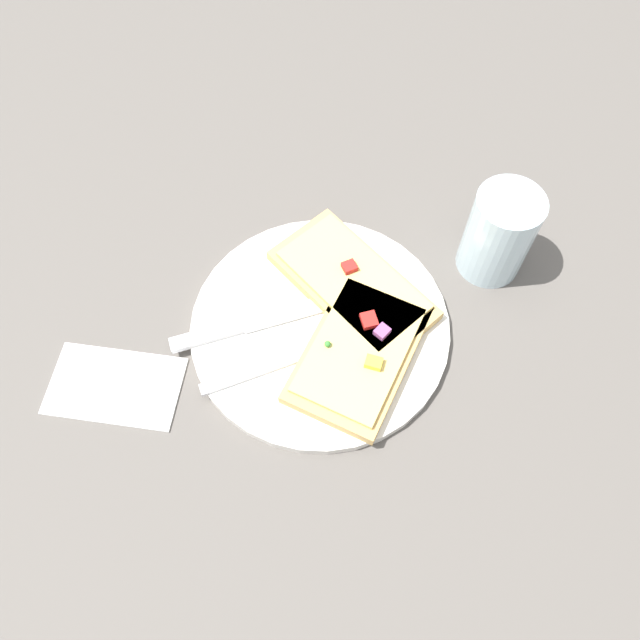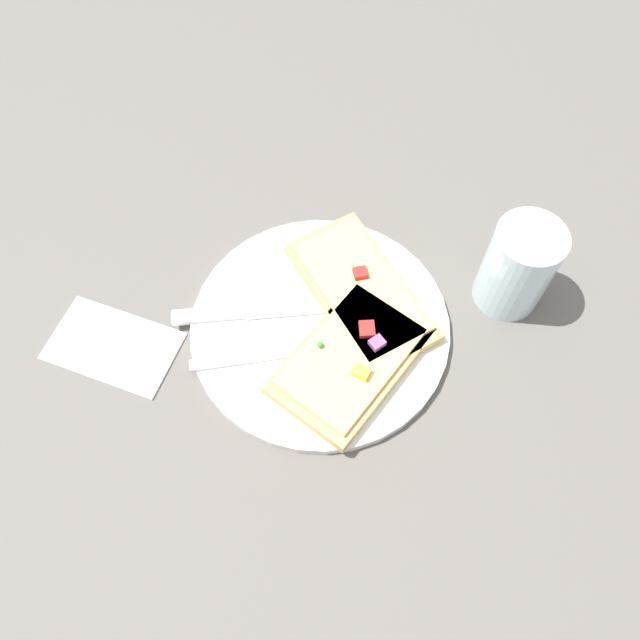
{
  "view_description": "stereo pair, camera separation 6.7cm",
  "coord_description": "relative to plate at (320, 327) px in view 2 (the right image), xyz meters",
  "views": [
    {
      "loc": [
        0.05,
        -0.32,
        0.62
      ],
      "look_at": [
        0.0,
        0.0,
        0.02
      ],
      "focal_mm": 35.0,
      "sensor_mm": 36.0,
      "label": 1
    },
    {
      "loc": [
        0.11,
        -0.3,
        0.62
      ],
      "look_at": [
        0.0,
        0.0,
        0.02
      ],
      "focal_mm": 35.0,
      "sensor_mm": 36.0,
      "label": 2
    }
  ],
  "objects": [
    {
      "name": "ground_plane",
      "position": [
        0.0,
        0.0,
        -0.01
      ],
      "size": [
        4.0,
        4.0,
        0.0
      ],
      "primitive_type": "plane",
      "color": "#56514C"
    },
    {
      "name": "plate",
      "position": [
        0.0,
        0.0,
        0.0
      ],
      "size": [
        0.28,
        0.28,
        0.01
      ],
      "color": "silver",
      "rests_on": "ground"
    },
    {
      "name": "fork",
      "position": [
        -0.01,
        -0.04,
        0.01
      ],
      "size": [
        0.19,
        0.12,
        0.01
      ],
      "rotation": [
        0.0,
        0.0,
        6.8
      ],
      "color": "silver",
      "rests_on": "plate"
    },
    {
      "name": "knife",
      "position": [
        -0.07,
        -0.01,
        0.01
      ],
      "size": [
        0.2,
        0.11,
        0.01
      ],
      "rotation": [
        0.0,
        0.0,
        6.73
      ],
      "color": "silver",
      "rests_on": "plate"
    },
    {
      "name": "pizza_slice_main",
      "position": [
        0.03,
        0.05,
        0.02
      ],
      "size": [
        0.21,
        0.19,
        0.03
      ],
      "rotation": [
        0.0,
        0.0,
        5.58
      ],
      "color": "tan",
      "rests_on": "plate"
    },
    {
      "name": "pizza_slice_corner",
      "position": [
        0.05,
        -0.03,
        0.02
      ],
      "size": [
        0.15,
        0.19,
        0.03
      ],
      "rotation": [
        0.0,
        0.0,
        1.26
      ],
      "color": "tan",
      "rests_on": "plate"
    },
    {
      "name": "crumb_scatter",
      "position": [
        0.0,
        0.01,
        0.01
      ],
      "size": [
        0.14,
        0.14,
        0.01
      ],
      "color": "tan",
      "rests_on": "plate"
    },
    {
      "name": "drinking_glass",
      "position": [
        0.18,
        0.12,
        0.05
      ],
      "size": [
        0.07,
        0.07,
        0.11
      ],
      "color": "silver",
      "rests_on": "ground"
    },
    {
      "name": "napkin",
      "position": [
        -0.21,
        -0.1,
        -0.0
      ],
      "size": [
        0.14,
        0.08,
        0.01
      ],
      "color": "white",
      "rests_on": "ground"
    }
  ]
}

